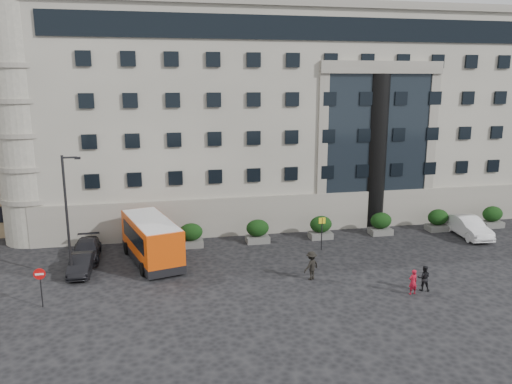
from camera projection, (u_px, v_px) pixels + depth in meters
ground at (264, 282)px, 31.55m from camera, size 120.00×120.00×0.00m
civic_building at (275, 114)px, 51.80m from camera, size 44.00×24.00×18.00m
entrance_column at (376, 152)px, 42.36m from camera, size 1.80×1.80×13.00m
hedge_a at (191, 235)px, 38.01m from camera, size 1.80×1.26×1.84m
hedge_b at (258, 231)px, 39.04m from camera, size 1.80×1.26×1.84m
hedge_c at (321, 227)px, 40.08m from camera, size 1.80×1.26×1.84m
hedge_d at (381, 223)px, 41.11m from camera, size 1.80×1.26×1.84m
hedge_e at (438, 220)px, 42.14m from camera, size 1.80×1.26×1.84m
hedge_f at (492, 217)px, 43.18m from camera, size 1.80×1.26×1.84m
street_lamp at (68, 213)px, 31.10m from camera, size 1.16×0.18×8.00m
bus_stop_sign at (322, 228)px, 37.05m from camera, size 0.50×0.08×2.52m
no_entry_sign at (40, 280)px, 27.62m from camera, size 0.64×0.16×2.32m
minibus at (151, 239)px, 34.71m from camera, size 4.36×7.73×3.06m
red_truck at (54, 210)px, 43.01m from camera, size 3.06×5.77×2.99m
parked_car_b at (81, 264)px, 32.77m from camera, size 1.48×3.91×1.27m
parked_car_c at (87, 250)px, 35.47m from camera, size 2.00×4.62×1.32m
parked_car_d at (96, 225)px, 41.57m from camera, size 2.28×4.92×1.36m
white_taxi at (468, 227)px, 40.50m from camera, size 2.11×5.11×1.65m
pedestrian_a at (413, 282)px, 29.54m from camera, size 0.61×0.44×1.54m
pedestrian_b at (424, 278)px, 30.07m from camera, size 0.94×0.84×1.58m
pedestrian_c at (311, 266)px, 31.72m from camera, size 1.39×1.22×1.87m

